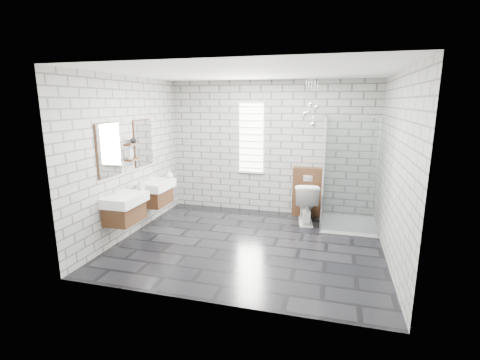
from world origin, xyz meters
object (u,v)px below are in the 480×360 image
at_px(vanity_right, 154,186).
at_px(toilet, 306,202).
at_px(vanity_left, 123,200).
at_px(cistern_panel, 308,192).
at_px(shower_enclosure, 344,201).

bearing_deg(vanity_right, toilet, 18.32).
distance_m(vanity_left, cistern_panel, 3.56).
bearing_deg(shower_enclosure, cistern_panel, 143.59).
relative_size(vanity_left, cistern_panel, 1.57).
bearing_deg(vanity_right, vanity_left, -90.00).
distance_m(cistern_panel, toilet, 0.41).
relative_size(vanity_right, shower_enclosure, 0.77).
relative_size(cistern_panel, toilet, 1.27).
distance_m(vanity_right, cistern_panel, 3.01).
height_order(shower_enclosure, toilet, shower_enclosure).
bearing_deg(shower_enclosure, vanity_right, -167.11).
bearing_deg(vanity_left, toilet, 35.11).
bearing_deg(cistern_panel, shower_enclosure, -36.41).
distance_m(vanity_right, toilet, 2.87).
xyz_separation_m(cistern_panel, shower_enclosure, (0.70, -0.52, 0.00)).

